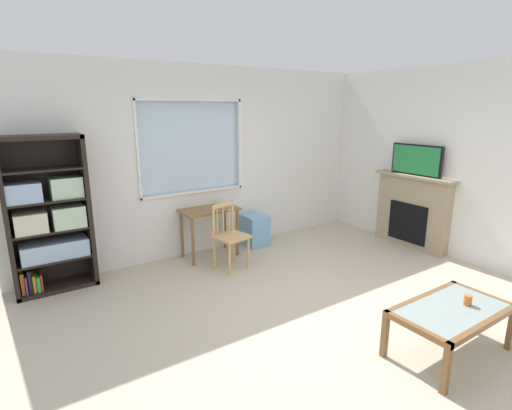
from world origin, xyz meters
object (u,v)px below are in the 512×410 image
(wooden_chair, at_px, (229,235))
(coffee_table, at_px, (451,314))
(desk_under_window, at_px, (209,217))
(fireplace, at_px, (412,211))
(bookshelf, at_px, (49,219))
(tv, at_px, (416,160))
(plastic_drawer_unit, at_px, (255,230))
(sippy_cup, at_px, (468,300))

(wooden_chair, xyz_separation_m, coffee_table, (0.65, -2.78, -0.08))
(desk_under_window, height_order, fireplace, fireplace)
(bookshelf, xyz_separation_m, desk_under_window, (2.05, -0.11, -0.28))
(bookshelf, bearing_deg, tv, -16.91)
(fireplace, bearing_deg, tv, -180.00)
(plastic_drawer_unit, distance_m, fireplace, 2.49)
(plastic_drawer_unit, relative_size, fireplace, 0.38)
(fireplace, distance_m, coffee_table, 2.90)
(wooden_chair, bearing_deg, sippy_cup, -73.86)
(fireplace, bearing_deg, bookshelf, 163.15)
(plastic_drawer_unit, bearing_deg, coffee_table, -92.35)
(tv, xyz_separation_m, sippy_cup, (-1.97, -1.97, -0.89))
(plastic_drawer_unit, height_order, fireplace, fireplace)
(wooden_chair, relative_size, tv, 1.08)
(wooden_chair, xyz_separation_m, fireplace, (2.81, -0.86, 0.11))
(plastic_drawer_unit, relative_size, tv, 0.60)
(plastic_drawer_unit, bearing_deg, fireplace, -35.14)
(coffee_table, distance_m, sippy_cup, 0.20)
(desk_under_window, relative_size, sippy_cup, 9.14)
(desk_under_window, bearing_deg, coffee_table, -78.25)
(plastic_drawer_unit, xyz_separation_m, tv, (2.00, -1.42, 1.14))
(fireplace, bearing_deg, wooden_chair, 163.01)
(bookshelf, xyz_separation_m, fireplace, (4.90, -1.48, -0.30))
(coffee_table, bearing_deg, sippy_cup, -13.99)
(desk_under_window, height_order, coffee_table, desk_under_window)
(wooden_chair, bearing_deg, bookshelf, 163.34)
(wooden_chair, distance_m, tv, 3.06)
(tv, bearing_deg, bookshelf, 163.09)
(desk_under_window, relative_size, plastic_drawer_unit, 1.66)
(bookshelf, relative_size, tv, 2.23)
(wooden_chair, distance_m, fireplace, 2.94)
(wooden_chair, bearing_deg, tv, -17.10)
(desk_under_window, xyz_separation_m, sippy_cup, (0.85, -3.34, -0.11))
(fireplace, distance_m, tv, 0.81)
(bookshelf, distance_m, tv, 5.12)
(plastic_drawer_unit, height_order, coffee_table, plastic_drawer_unit)
(desk_under_window, xyz_separation_m, coffee_table, (0.69, -3.30, -0.22))
(fireplace, relative_size, tv, 1.55)
(tv, bearing_deg, wooden_chair, 162.90)
(bookshelf, distance_m, fireplace, 5.12)
(fireplace, relative_size, sippy_cup, 14.32)
(fireplace, xyz_separation_m, tv, (-0.02, -0.00, 0.81))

